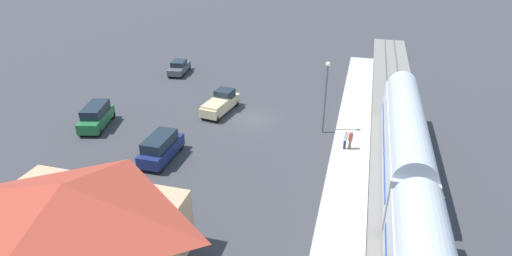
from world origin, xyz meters
TOP-DOWN VIEW (x-y plane):
  - ground_plane at (0.00, 0.00)m, footprint 200.00×200.00m
  - railway_track at (-14.00, 0.00)m, footprint 4.80×70.00m
  - platform at (-10.00, 0.00)m, footprint 3.20×46.00m
  - passenger_train at (-14.00, 14.62)m, footprint 2.93×36.19m
  - station_building at (4.00, 22.00)m, footprint 11.41×8.59m
  - pedestrian_on_platform at (-9.44, 4.38)m, footprint 0.36×0.36m
  - pedestrian_waiting_far at (-9.87, 4.25)m, footprint 0.36×0.36m
  - suv_green at (14.10, 5.76)m, footprint 3.10×5.23m
  - suv_navy at (5.24, 9.67)m, footprint 1.99×4.91m
  - sedan_charcoal at (12.98, -10.62)m, footprint 2.41×4.70m
  - pickup_tan at (3.65, -0.67)m, footprint 2.76×5.64m
  - light_pole_near_platform at (-7.20, 1.22)m, footprint 0.44×0.44m

SIDE VIEW (x-z plane):
  - ground_plane at x=0.00m, z-range 0.00..0.00m
  - railway_track at x=-14.00m, z-range -0.06..0.24m
  - platform at x=-10.00m, z-range 0.00..0.30m
  - sedan_charcoal at x=12.98m, z-range 0.01..1.75m
  - pickup_tan at x=3.65m, z-range -0.04..2.10m
  - suv_green at x=14.10m, z-range 0.04..2.26m
  - suv_navy at x=5.24m, z-range 0.04..2.26m
  - pedestrian_on_platform at x=-9.44m, z-range 0.43..2.14m
  - pedestrian_waiting_far at x=-9.87m, z-range 0.43..2.14m
  - passenger_train at x=-14.00m, z-range 0.37..5.35m
  - station_building at x=4.00m, z-range 0.12..6.08m
  - light_pole_near_platform at x=-7.20m, z-range 0.96..7.91m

